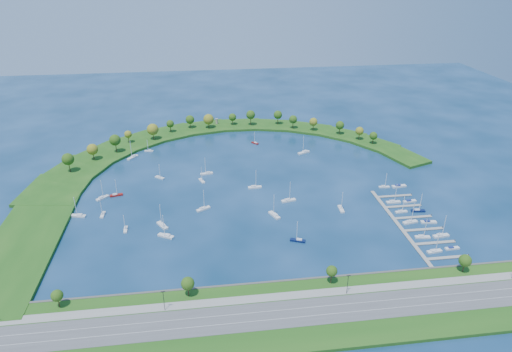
{
  "coord_description": "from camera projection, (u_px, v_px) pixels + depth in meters",
  "views": [
    {
      "loc": [
        -30.72,
        -265.43,
        136.33
      ],
      "look_at": [
        5.0,
        5.0,
        4.0
      ],
      "focal_mm": 31.45,
      "sensor_mm": 36.0,
      "label": 1
    }
  ],
  "objects": [
    {
      "name": "moored_boat_18",
      "position": [
        78.0,
        215.0,
        262.64
      ],
      "size": [
        9.18,
        4.61,
        12.99
      ],
      "rotation": [
        0.0,
        0.0,
        2.89
      ],
      "color": "silver",
      "rests_on": "ground"
    },
    {
      "name": "docked_boat_1",
      "position": [
        452.0,
        248.0,
        233.41
      ],
      "size": [
        7.75,
        2.51,
        1.56
      ],
      "rotation": [
        0.0,
        0.0,
        0.05
      ],
      "color": "silver",
      "rests_on": "ground"
    },
    {
      "name": "moored_boat_8",
      "position": [
        166.0,
        235.0,
        243.43
      ],
      "size": [
        9.31,
        6.82,
        13.58
      ],
      "rotation": [
        0.0,
        0.0,
        2.62
      ],
      "color": "silver",
      "rests_on": "ground"
    },
    {
      "name": "south_shoreline",
      "position": [
        284.0,
        313.0,
        189.84
      ],
      "size": [
        420.0,
        43.1,
        11.6
      ],
      "color": "#1D4E14",
      "rests_on": "ground"
    },
    {
      "name": "moored_boat_3",
      "position": [
        341.0,
        208.0,
        270.0
      ],
      "size": [
        2.87,
        8.58,
        12.43
      ],
      "rotation": [
        0.0,
        0.0,
        4.65
      ],
      "color": "silver",
      "rests_on": "ground"
    },
    {
      "name": "moored_boat_9",
      "position": [
        102.0,
        197.0,
        282.32
      ],
      "size": [
        7.82,
        7.84,
        12.72
      ],
      "rotation": [
        0.0,
        0.0,
        0.79
      ],
      "color": "silver",
      "rests_on": "ground"
    },
    {
      "name": "moored_boat_16",
      "position": [
        126.0,
        229.0,
        249.56
      ],
      "size": [
        2.32,
        6.94,
        10.05
      ],
      "rotation": [
        0.0,
        0.0,
        4.77
      ],
      "color": "silver",
      "rests_on": "ground"
    },
    {
      "name": "harbor_tower",
      "position": [
        217.0,
        121.0,
        404.49
      ],
      "size": [
        2.6,
        2.6,
        4.76
      ],
      "color": "gray",
      "rests_on": "breakwater"
    },
    {
      "name": "moored_boat_11",
      "position": [
        202.0,
        180.0,
        304.4
      ],
      "size": [
        4.47,
        7.8,
        11.06
      ],
      "rotation": [
        0.0,
        0.0,
        5.05
      ],
      "color": "silver",
      "rests_on": "ground"
    },
    {
      "name": "breakwater_trees",
      "position": [
        210.0,
        128.0,
        369.97
      ],
      "size": [
        236.77,
        91.67,
        14.29
      ],
      "color": "#382314",
      "rests_on": "breakwater"
    },
    {
      "name": "moored_boat_4",
      "position": [
        255.0,
        143.0,
        366.88
      ],
      "size": [
        5.86,
        6.15,
        9.76
      ],
      "rotation": [
        0.0,
        0.0,
        2.31
      ],
      "color": "maroon",
      "rests_on": "ground"
    },
    {
      "name": "docked_boat_6",
      "position": [
        401.0,
        211.0,
        267.06
      ],
      "size": [
        7.48,
        2.56,
        10.81
      ],
      "rotation": [
        0.0,
        0.0,
        0.07
      ],
      "color": "silver",
      "rests_on": "ground"
    },
    {
      "name": "docked_boat_2",
      "position": [
        422.0,
        236.0,
        242.67
      ],
      "size": [
        8.32,
        3.33,
        11.89
      ],
      "rotation": [
        0.0,
        0.0,
        -0.13
      ],
      "color": "silver",
      "rests_on": "ground"
    },
    {
      "name": "moored_boat_7",
      "position": [
        149.0,
        150.0,
        351.8
      ],
      "size": [
        6.94,
        3.11,
        9.86
      ],
      "rotation": [
        0.0,
        0.0,
        2.95
      ],
      "color": "silver",
      "rests_on": "ground"
    },
    {
      "name": "moored_boat_6",
      "position": [
        160.0,
        177.0,
        308.86
      ],
      "size": [
        6.93,
        6.06,
        10.62
      ],
      "rotation": [
        0.0,
        0.0,
        5.62
      ],
      "color": "silver",
      "rests_on": "ground"
    },
    {
      "name": "docked_boat_9",
      "position": [
        409.0,
        201.0,
        278.56
      ],
      "size": [
        8.68,
        3.39,
        1.72
      ],
      "rotation": [
        0.0,
        0.0,
        0.12
      ],
      "color": "silver",
      "rests_on": "ground"
    },
    {
      "name": "ground",
      "position": [
        250.0,
        185.0,
        299.88
      ],
      "size": [
        700.0,
        700.0,
        0.0
      ],
      "primitive_type": "plane",
      "color": "#072843",
      "rests_on": "ground"
    },
    {
      "name": "docked_boat_8",
      "position": [
        393.0,
        202.0,
        277.51
      ],
      "size": [
        8.8,
        2.48,
        12.93
      ],
      "rotation": [
        0.0,
        0.0,
        -0.0
      ],
      "color": "silver",
      "rests_on": "ground"
    },
    {
      "name": "moored_boat_5",
      "position": [
        255.0,
        187.0,
        295.59
      ],
      "size": [
        9.07,
        3.12,
        13.11
      ],
      "rotation": [
        0.0,
        0.0,
        6.35
      ],
      "color": "silver",
      "rests_on": "ground"
    },
    {
      "name": "moored_boat_13",
      "position": [
        203.0,
        208.0,
        269.89
      ],
      "size": [
        8.91,
        6.62,
        13.04
      ],
      "rotation": [
        0.0,
        0.0,
        0.53
      ],
      "color": "silver",
      "rests_on": "ground"
    },
    {
      "name": "docked_boat_7",
      "position": [
        418.0,
        210.0,
        268.08
      ],
      "size": [
        8.36,
        3.24,
        11.97
      ],
      "rotation": [
        0.0,
        0.0,
        -0.12
      ],
      "color": "#09153E",
      "rests_on": "ground"
    },
    {
      "name": "docked_boat_11",
      "position": [
        399.0,
        186.0,
        296.93
      ],
      "size": [
        9.86,
        3.58,
        1.97
      ],
      "rotation": [
        0.0,
        0.0,
        0.09
      ],
      "color": "silver",
      "rests_on": "ground"
    },
    {
      "name": "moored_boat_17",
      "position": [
        116.0,
        195.0,
        285.83
      ],
      "size": [
        8.28,
        3.89,
        11.74
      ],
      "rotation": [
        0.0,
        0.0,
        0.22
      ],
      "color": "maroon",
      "rests_on": "ground"
    },
    {
      "name": "docked_boat_3",
      "position": [
        441.0,
        235.0,
        243.67
      ],
      "size": [
        9.24,
        3.43,
        13.27
      ],
      "rotation": [
        0.0,
        0.0,
        0.1
      ],
      "color": "silver",
      "rests_on": "ground"
    },
    {
      "name": "docked_boat_4",
      "position": [
        410.0,
        222.0,
        256.29
      ],
      "size": [
        9.11,
        3.92,
        12.97
      ],
      "rotation": [
        0.0,
        0.0,
        0.17
      ],
      "color": "silver",
      "rests_on": "ground"
    },
    {
      "name": "breakwater",
      "position": [
        181.0,
        158.0,
        337.45
      ],
      "size": [
        286.74,
        247.64,
        2.0
      ],
      "color": "#1D4E14",
      "rests_on": "ground"
    },
    {
      "name": "docked_boat_0",
      "position": [
        434.0,
        251.0,
        230.77
      ],
      "size": [
        8.26,
        3.23,
        11.83
      ],
      "rotation": [
        0.0,
        0.0,
        0.12
      ],
      "color": "silver",
      "rests_on": "ground"
    },
    {
      "name": "moored_boat_10",
      "position": [
        298.0,
        240.0,
        239.74
      ],
      "size": [
        8.45,
        5.24,
        12.04
      ],
      "rotation": [
        0.0,
        0.0,
        2.75
      ],
      "color": "#09153E",
      "rests_on": "ground"
    },
    {
      "name": "dock_system",
      "position": [
        411.0,
        224.0,
        255.37
      ],
      "size": [
        24.28,
        82.0,
        1.6
      ],
      "color": "gray",
      "rests_on": "ground"
    },
    {
      "name": "moored_boat_2",
      "position": [
        274.0,
        215.0,
        263.14
      ],
      "size": [
        6.23,
        9.71,
        13.89
      ],
      "rotation": [
        0.0,
        0.0,
        1.99
      ],
      "color": "silver",
      "rests_on": "ground"
    },
    {
      "name": "moored_boat_15",
      "position": [
        103.0,
        214.0,
        263.95
      ],
      "size": [
        2.24,
        7.2,
        10.49
      ],
      "rotation": [
        0.0,
        0.0,
        4.68
      ],
      "color": "silver",
      "rests_on": "ground"
    },
    {
      "name": "moored_boat_14",
      "position": [
        288.0,
        200.0,
        279.3
      ],
      "size": [
        9.49,
        4.42,
        13.46
      ],
      "rotation": [
        0.0,
        0.0,
        0.21
      ],
      "color": "silver",
      "rests_on": "ground"
    },
    {
      "name": "moored_boat_19",
      "position": [
        162.0,
        225.0,
        252.95
      ],
      "size": [
        7.13,
        9.5,
        13.94
      ],
      "rotation": [
        0.0,
        0.0,
        2.11
      ],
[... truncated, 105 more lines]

